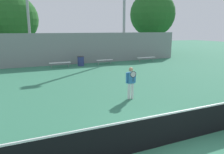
% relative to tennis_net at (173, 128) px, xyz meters
% --- Properties ---
extents(ground_plane, '(100.00, 100.00, 0.00)m').
position_rel_tennis_net_xyz_m(ground_plane, '(0.00, 0.00, -0.52)').
color(ground_plane, '#337556').
extents(tennis_net, '(11.76, 0.09, 1.02)m').
position_rel_tennis_net_xyz_m(tennis_net, '(0.00, 0.00, 0.00)').
color(tennis_net, black).
rests_on(tennis_net, ground_plane).
extents(tennis_player, '(0.53, 0.42, 1.61)m').
position_rel_tennis_net_xyz_m(tennis_player, '(0.97, 4.40, 0.39)').
color(tennis_player, silver).
rests_on(tennis_player, ground_plane).
extents(bench_courtside_near, '(1.95, 0.40, 0.46)m').
position_rel_tennis_net_xyz_m(bench_courtside_near, '(-0.47, 15.15, -0.10)').
color(bench_courtside_near, white).
rests_on(bench_courtside_near, ground_plane).
extents(bench_courtside_far, '(1.65, 0.40, 0.46)m').
position_rel_tennis_net_xyz_m(bench_courtside_far, '(3.95, 15.15, -0.10)').
color(bench_courtside_far, white).
rests_on(bench_courtside_far, ground_plane).
extents(bench_adjacent_court, '(2.14, 0.40, 0.46)m').
position_rel_tennis_net_xyz_m(bench_adjacent_court, '(8.83, 15.15, -0.10)').
color(bench_adjacent_court, white).
rests_on(bench_adjacent_court, ground_plane).
extents(light_pole_near_left, '(0.90, 0.60, 10.44)m').
position_rel_tennis_net_xyz_m(light_pole_near_left, '(7.22, 17.40, 5.37)').
color(light_pole_near_left, '#939399').
rests_on(light_pole_near_left, ground_plane).
extents(light_pole_far_right, '(0.90, 0.60, 9.33)m').
position_rel_tennis_net_xyz_m(light_pole_far_right, '(-2.73, 17.43, 5.04)').
color(light_pole_far_right, '#939399').
rests_on(light_pole_far_right, ground_plane).
extents(trash_bin, '(0.64, 0.64, 0.91)m').
position_rel_tennis_net_xyz_m(trash_bin, '(1.53, 15.26, -0.06)').
color(trash_bin, navy).
rests_on(trash_bin, ground_plane).
extents(back_fence, '(26.53, 0.06, 3.08)m').
position_rel_tennis_net_xyz_m(back_fence, '(0.00, 16.55, 1.02)').
color(back_fence, gray).
rests_on(back_fence, ground_plane).
extents(tree_green_tall, '(6.36, 6.36, 8.72)m').
position_rel_tennis_net_xyz_m(tree_green_tall, '(14.24, 22.24, 5.01)').
color(tree_green_tall, brown).
rests_on(tree_green_tall, ground_plane).
extents(tree_green_broad, '(5.04, 5.04, 7.01)m').
position_rel_tennis_net_xyz_m(tree_green_broad, '(-3.92, 21.35, 3.96)').
color(tree_green_broad, brown).
rests_on(tree_green_broad, ground_plane).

